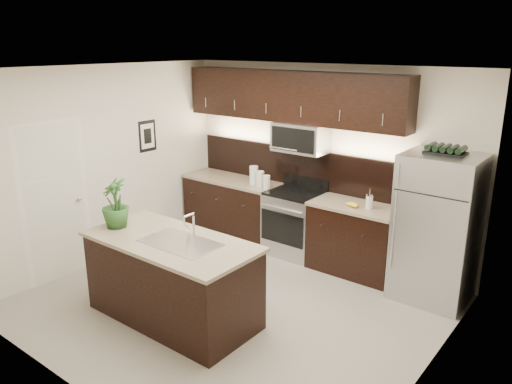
% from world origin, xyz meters
% --- Properties ---
extents(ground, '(4.50, 4.50, 0.00)m').
position_xyz_m(ground, '(0.00, 0.00, 0.00)').
color(ground, gray).
rests_on(ground, ground).
extents(room_walls, '(4.52, 4.02, 2.71)m').
position_xyz_m(room_walls, '(-0.11, -0.04, 1.70)').
color(room_walls, beige).
rests_on(room_walls, ground).
extents(counter_run, '(3.51, 0.65, 0.94)m').
position_xyz_m(counter_run, '(-0.46, 1.69, 0.47)').
color(counter_run, black).
rests_on(counter_run, ground).
extents(upper_fixtures, '(3.49, 0.40, 1.66)m').
position_xyz_m(upper_fixtures, '(-0.43, 1.84, 2.14)').
color(upper_fixtures, black).
rests_on(upper_fixtures, counter_run).
extents(island, '(1.96, 0.96, 0.94)m').
position_xyz_m(island, '(-0.32, -0.62, 0.47)').
color(island, black).
rests_on(island, ground).
extents(sink_faucet, '(0.84, 0.50, 0.28)m').
position_xyz_m(sink_faucet, '(-0.17, -0.61, 0.96)').
color(sink_faucet, silver).
rests_on(sink_faucet, island).
extents(refrigerator, '(0.85, 0.77, 1.77)m').
position_xyz_m(refrigerator, '(1.78, 1.63, 0.89)').
color(refrigerator, '#B2B2B7').
rests_on(refrigerator, ground).
extents(wine_rack, '(0.44, 0.27, 0.10)m').
position_xyz_m(wine_rack, '(1.78, 1.63, 1.82)').
color(wine_rack, black).
rests_on(wine_rack, refrigerator).
extents(plant, '(0.38, 0.38, 0.57)m').
position_xyz_m(plant, '(-1.09, -0.73, 1.22)').
color(plant, '#244C1E').
rests_on(plant, island).
extents(canisters, '(0.41, 0.19, 0.28)m').
position_xyz_m(canisters, '(-0.84, 1.61, 1.06)').
color(canisters, silver).
rests_on(canisters, counter_run).
extents(french_press, '(0.09, 0.09, 0.26)m').
position_xyz_m(french_press, '(0.91, 1.64, 1.04)').
color(french_press, silver).
rests_on(french_press, counter_run).
extents(bananas, '(0.21, 0.18, 0.06)m').
position_xyz_m(bananas, '(0.66, 1.61, 0.97)').
color(bananas, gold).
rests_on(bananas, counter_run).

